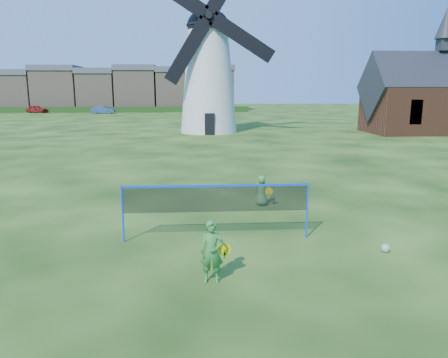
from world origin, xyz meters
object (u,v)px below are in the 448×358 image
object	(u,v)px
player_boy	(262,190)
car_right	(103,110)
windmill	(208,72)
car_left	(37,109)
chapel	(439,99)
play_ball	(385,248)
badminton_net	(216,200)
player_girl	(212,252)

from	to	relation	value
player_boy	car_right	distance (m)	61.94
windmill	car_left	distance (m)	46.48
chapel	car_left	distance (m)	63.02
windmill	chapel	distance (m)	21.60
car_left	play_ball	bearing A→B (deg)	-133.97
windmill	badminton_net	world-z (taller)	windmill
player_boy	car_right	bearing A→B (deg)	-53.15
player_girl	car_right	world-z (taller)	player_girl
player_girl	player_boy	world-z (taller)	player_girl
player_girl	car_right	bearing A→B (deg)	109.76
play_ball	car_left	bearing A→B (deg)	115.59
player_girl	car_right	size ratio (longest dim) A/B	0.36
chapel	player_girl	xyz separation A→B (m)	(-22.36, -30.54, -2.49)
player_boy	car_left	xyz separation A→B (m)	(-29.77, 62.58, 0.10)
badminton_net	car_right	distance (m)	64.80
car_left	car_right	size ratio (longest dim) A/B	0.99
player_boy	play_ball	bearing A→B (deg)	137.80
badminton_net	car_right	bearing A→B (deg)	104.25
chapel	play_ball	size ratio (longest dim) A/B	60.54
chapel	badminton_net	world-z (taller)	chapel
car_left	car_right	xyz separation A→B (m)	(12.02, -3.24, -0.01)
play_ball	badminton_net	bearing A→B (deg)	164.13
windmill	car_right	world-z (taller)	windmill
chapel	player_boy	xyz separation A→B (m)	(-20.35, -24.46, -2.63)
badminton_net	player_girl	xyz separation A→B (m)	(-0.22, -2.61, -0.46)
car_right	player_girl	bearing A→B (deg)	-165.10
player_boy	play_ball	world-z (taller)	player_boy
badminton_net	car_right	world-z (taller)	badminton_net
chapel	car_right	size ratio (longest dim) A/B	3.48
windmill	play_ball	distance (m)	31.74
badminton_net	play_ball	size ratio (longest dim) A/B	22.95
player_boy	player_girl	bearing A→B (deg)	91.94
chapel	car_right	world-z (taller)	chapel
windmill	car_left	world-z (taller)	windmill
chapel	car_right	bearing A→B (deg)	137.53
badminton_net	car_right	xyz separation A→B (m)	(-15.95, 62.81, -0.51)
chapel	play_ball	distance (m)	34.34
chapel	car_left	size ratio (longest dim) A/B	3.53
badminton_net	player_girl	distance (m)	2.66
windmill	player_girl	size ratio (longest dim) A/B	11.88
windmill	chapel	size ratio (longest dim) A/B	1.21
player_girl	car_left	bearing A→B (deg)	118.25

